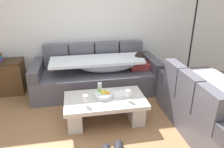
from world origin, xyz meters
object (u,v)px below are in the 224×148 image
at_px(wine_glass_far_back, 100,86).
at_px(wine_glass_near_left, 86,99).
at_px(coffee_table, 105,107).
at_px(couch_along_wall, 99,75).
at_px(couch_near_window, 210,108).
at_px(floor_lamp, 192,30).
at_px(wine_glass_near_right, 128,94).
at_px(open_magazine, 121,94).
at_px(fruit_bowl, 104,94).
at_px(side_cabinet, 5,77).

bearing_deg(wine_glass_far_back, wine_glass_near_left, -123.83).
relative_size(coffee_table, wine_glass_far_back, 7.23).
distance_m(couch_along_wall, coffee_table, 1.05).
distance_m(couch_near_window, wine_glass_far_back, 1.63).
bearing_deg(floor_lamp, wine_glass_far_back, -155.30).
relative_size(wine_glass_near_right, floor_lamp, 0.09).
bearing_deg(open_magazine, couch_along_wall, 102.55).
distance_m(fruit_bowl, wine_glass_far_back, 0.17).
bearing_deg(couch_along_wall, open_magazine, -76.18).
bearing_deg(fruit_bowl, open_magazine, 9.29).
bearing_deg(wine_glass_near_left, side_cabinet, 135.36).
relative_size(couch_along_wall, side_cabinet, 3.30).
bearing_deg(couch_along_wall, floor_lamp, 1.84).
bearing_deg(wine_glass_far_back, open_magazine, -17.66).
height_order(wine_glass_near_right, open_magazine, wine_glass_near_right).
bearing_deg(couch_near_window, side_cabinet, 61.26).
bearing_deg(coffee_table, couch_near_window, -18.21).
xyz_separation_m(couch_along_wall, open_magazine, (0.23, -0.95, 0.05)).
bearing_deg(wine_glass_near_right, side_cabinet, 146.00).
distance_m(couch_near_window, wine_glass_near_left, 1.75).
relative_size(wine_glass_near_right, wine_glass_far_back, 1.00).
xyz_separation_m(couch_near_window, open_magazine, (-1.16, 0.56, 0.05)).
bearing_deg(coffee_table, couch_along_wall, 88.13).
xyz_separation_m(couch_near_window, wine_glass_far_back, (-1.47, 0.67, 0.16)).
xyz_separation_m(couch_along_wall, coffee_table, (-0.03, -1.04, -0.09)).
height_order(wine_glass_near_left, wine_glass_far_back, same).
xyz_separation_m(couch_along_wall, wine_glass_near_right, (0.29, -1.17, 0.17)).
xyz_separation_m(wine_glass_near_right, floor_lamp, (1.60, 1.23, 0.62)).
distance_m(fruit_bowl, wine_glass_near_right, 0.38).
xyz_separation_m(couch_near_window, wine_glass_near_right, (-1.10, 0.34, 0.16)).
bearing_deg(coffee_table, wine_glass_far_back, 104.27).
relative_size(wine_glass_near_right, open_magazine, 0.59).
bearing_deg(open_magazine, wine_glass_near_left, -156.28).
bearing_deg(open_magazine, floor_lamp, 30.09).
xyz_separation_m(couch_along_wall, fruit_bowl, (-0.05, -0.99, 0.09)).
height_order(wine_glass_near_left, floor_lamp, floor_lamp).
bearing_deg(wine_glass_far_back, fruit_bowl, -75.05).
height_order(coffee_table, floor_lamp, floor_lamp).
relative_size(coffee_table, side_cabinet, 1.67).
height_order(couch_near_window, open_magazine, couch_near_window).
height_order(couch_near_window, wine_glass_near_right, couch_near_window).
height_order(coffee_table, side_cabinet, side_cabinet).
height_order(coffee_table, wine_glass_near_left, wine_glass_near_left).
height_order(couch_along_wall, floor_lamp, floor_lamp).
bearing_deg(side_cabinet, wine_glass_near_right, -34.00).
bearing_deg(couch_along_wall, wine_glass_near_left, -105.15).
distance_m(coffee_table, fruit_bowl, 0.19).
bearing_deg(couch_along_wall, wine_glass_far_back, -95.70).
bearing_deg(couch_along_wall, couch_near_window, -47.38).
bearing_deg(wine_glass_near_left, wine_glass_near_right, 3.72).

